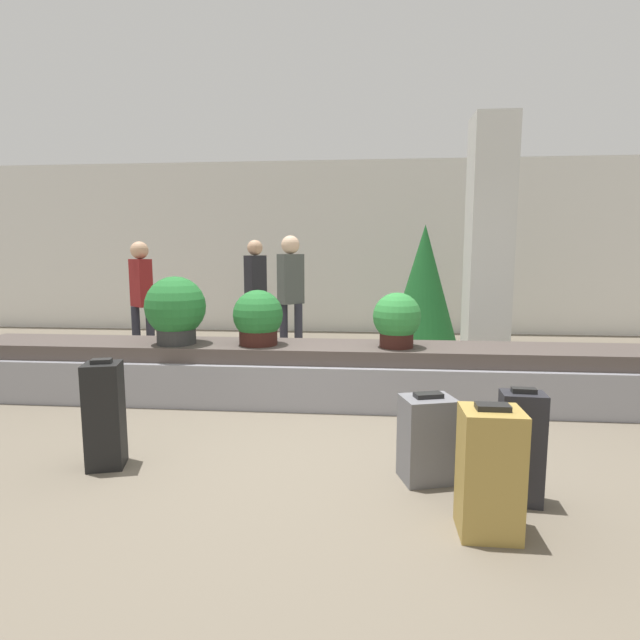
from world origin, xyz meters
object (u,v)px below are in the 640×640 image
(suitcase_0, at_px, (521,448))
(traveler_1, at_px, (291,288))
(potted_plant_2, at_px, (258,318))
(traveler_2, at_px, (141,292))
(suitcase_3, at_px, (490,472))
(potted_plant_0, at_px, (397,320))
(suitcase_2, at_px, (427,438))
(traveler_0, at_px, (256,284))
(decorated_tree, at_px, (424,283))
(suitcase_1, at_px, (105,415))
(potted_plant_1, at_px, (175,310))
(pillar, at_px, (489,245))

(suitcase_0, height_order, traveler_1, traveler_1)
(potted_plant_2, height_order, traveler_2, traveler_2)
(suitcase_3, xyz_separation_m, potted_plant_0, (-0.37, 2.28, 0.51))
(traveler_2, bearing_deg, suitcase_2, -2.93)
(suitcase_2, relative_size, traveler_0, 0.35)
(suitcase_3, xyz_separation_m, traveler_2, (-3.66, 3.78, 0.64))
(decorated_tree, bearing_deg, traveler_2, -161.50)
(suitcase_1, xyz_separation_m, potted_plant_2, (0.74, 1.67, 0.47))
(decorated_tree, bearing_deg, suitcase_2, -95.80)
(decorated_tree, bearing_deg, suitcase_3, -92.23)
(potted_plant_2, distance_m, decorated_tree, 3.40)
(suitcase_2, bearing_deg, suitcase_1, 164.11)
(potted_plant_0, height_order, traveler_2, traveler_2)
(potted_plant_0, distance_m, potted_plant_1, 2.23)
(pillar, height_order, traveler_2, pillar)
(suitcase_0, height_order, suitcase_1, suitcase_1)
(suitcase_0, relative_size, traveler_0, 0.42)
(decorated_tree, bearing_deg, suitcase_0, -89.15)
(suitcase_2, bearing_deg, suitcase_3, -83.46)
(potted_plant_0, xyz_separation_m, potted_plant_2, (-1.38, 0.01, -0.00))
(potted_plant_1, bearing_deg, potted_plant_2, 2.22)
(suitcase_1, bearing_deg, suitcase_0, -21.16)
(suitcase_1, height_order, decorated_tree, decorated_tree)
(pillar, distance_m, potted_plant_2, 3.24)
(suitcase_1, xyz_separation_m, decorated_tree, (2.68, 4.45, 0.67))
(potted_plant_0, xyz_separation_m, decorated_tree, (0.57, 2.78, 0.20))
(pillar, xyz_separation_m, decorated_tree, (-0.68, 1.05, -0.55))
(suitcase_0, height_order, potted_plant_0, potted_plant_0)
(pillar, distance_m, suitcase_2, 3.82)
(suitcase_2, distance_m, potted_plant_2, 2.31)
(pillar, bearing_deg, suitcase_3, -102.36)
(traveler_1, bearing_deg, decorated_tree, -12.89)
(potted_plant_1, xyz_separation_m, potted_plant_2, (0.84, 0.03, -0.08))
(pillar, height_order, decorated_tree, pillar)
(suitcase_1, relative_size, suitcase_2, 1.31)
(suitcase_1, bearing_deg, traveler_0, 73.01)
(potted_plant_0, bearing_deg, pillar, 54.26)
(suitcase_1, xyz_separation_m, potted_plant_1, (-0.11, 1.64, 0.56))
(suitcase_3, xyz_separation_m, traveler_0, (-2.40, 5.06, 0.67))
(potted_plant_0, distance_m, traveler_1, 2.13)
(potted_plant_1, height_order, potted_plant_2, potted_plant_1)
(potted_plant_1, bearing_deg, traveler_1, 61.59)
(potted_plant_2, distance_m, traveler_1, 1.68)
(suitcase_2, distance_m, traveler_2, 4.69)
(traveler_2, bearing_deg, potted_plant_0, 15.52)
(suitcase_2, bearing_deg, potted_plant_2, 115.99)
(suitcase_3, xyz_separation_m, potted_plant_1, (-2.59, 2.26, 0.58))
(suitcase_1, xyz_separation_m, traveler_2, (-1.17, 3.16, 0.61))
(suitcase_1, bearing_deg, potted_plant_1, 77.88)
(potted_plant_0, bearing_deg, potted_plant_2, 179.76)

